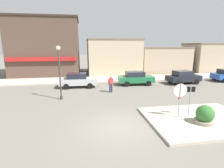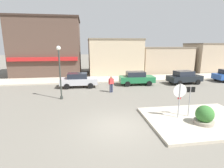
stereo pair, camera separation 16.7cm
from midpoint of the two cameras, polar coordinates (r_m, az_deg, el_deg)
name	(u,v)px [view 1 (the left image)]	position (r m, az deg, el deg)	size (l,w,h in m)	color
ground_plane	(119,127)	(10.21, 1.74, -13.86)	(160.00, 160.00, 0.00)	#6B665B
sidewalk_corner	(199,119)	(12.18, 26.31, -10.33)	(6.40, 4.80, 0.15)	#B7AD99
kerb_far	(98,79)	(23.34, -4.84, 1.51)	(80.00, 4.00, 0.15)	#B7AD99
stop_sign	(180,96)	(11.39, 20.90, -3.70)	(0.82, 0.11, 2.30)	#9E9EA3
one_way_sign	(190,98)	(11.91, 23.72, -4.18)	(0.60, 0.08, 2.10)	#9E9EA3
planter	(205,116)	(11.42, 27.65, -9.34)	(1.10, 1.10, 1.23)	gray
lamp_post	(59,65)	(15.09, -17.16, 6.00)	(0.36, 0.36, 4.54)	#333833
parked_car_nearest	(78,80)	(19.48, -11.29, 1.30)	(4.03, 1.94, 1.56)	#B7B7BC
parked_car_second	(136,78)	(20.50, 7.52, 1.99)	(4.06, 2.00, 1.56)	#1E6B3D
parked_car_third	(183,77)	(22.56, 22.04, 2.15)	(4.17, 2.23, 1.56)	black
pedestrian_crossing_near	(111,84)	(17.01, -0.67, 0.11)	(0.56, 0.28, 1.61)	#2D334C
building_corner_shop	(47,47)	(28.98, -20.69, 11.16)	(9.82, 7.74, 8.43)	brown
building_storefront_left_near	(113,56)	(28.51, 0.04, 8.99)	(8.08, 7.27, 5.48)	tan
building_storefront_left_mid	(162,60)	(31.20, 15.89, 7.67)	(8.37, 5.38, 4.23)	tan
building_storefront_right_near	(204,57)	(34.98, 27.75, 7.71)	(5.78, 5.82, 4.86)	tan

